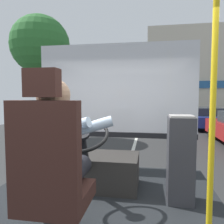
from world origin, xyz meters
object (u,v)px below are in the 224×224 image
Objects in this scene: handrail_pole at (213,102)px; fare_box at (180,159)px; driver_seat at (51,179)px; parked_car_blue at (205,117)px; steering_console at (93,169)px; bus_driver at (58,147)px.

fare_box is (-0.13, 0.65, -0.62)m from handrail_pole.
handrail_pole reaches higher than driver_seat.
handrail_pole is at bearing -79.01° from fare_box.
handrail_pole reaches higher than fare_box.
steering_console is at bearing -110.00° from parked_car_blue.
handrail_pole reaches higher than parked_car_blue.
steering_console is 1.19× the size of fare_box.
handrail_pole is 0.91m from fare_box.
driver_seat is 0.60× the size of handrail_pole.
fare_box is at bearing 39.47° from bus_driver.
steering_console is at bearing 167.99° from fare_box.
handrail_pole reaches higher than steering_console.
bus_driver is 0.74× the size of steering_console.
bus_driver is at bearing -108.37° from parked_car_blue.
bus_driver reaches higher than parked_car_blue.
driver_seat is at bearing -108.20° from parked_car_blue.
parked_car_blue is (3.95, 10.85, -0.35)m from steering_console.
steering_console is at bearing 90.00° from driver_seat.
parked_car_blue is (2.82, 11.72, -1.20)m from handrail_pole.
parked_car_blue is at bearing 75.09° from fare_box.
parked_car_blue is (3.95, 11.89, -0.87)m from bus_driver.
driver_seat reaches higher than steering_console.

